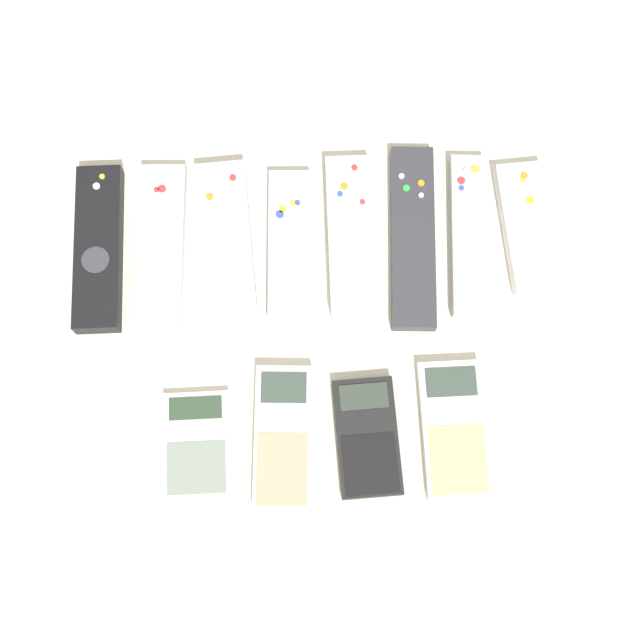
{
  "coord_description": "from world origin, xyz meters",
  "views": [
    {
      "loc": [
        -0.01,
        -0.23,
        0.96
      ],
      "look_at": [
        0.0,
        0.03,
        0.01
      ],
      "focal_mm": 50.0,
      "sensor_mm": 36.0,
      "label": 1
    }
  ],
  "objects_px": {
    "remote_1": "(161,249)",
    "calculator_1": "(283,437)",
    "remote_2": "(226,238)",
    "remote_5": "(413,237)",
    "remote_4": "(351,235)",
    "remote_3": "(290,245)",
    "calculator_2": "(367,437)",
    "calculator_3": "(454,429)",
    "remote_6": "(469,235)",
    "remote_7": "(529,228)",
    "calculator_0": "(197,444)",
    "remote_0": "(99,248)"
  },
  "relations": [
    {
      "from": "remote_2",
      "to": "calculator_3",
      "type": "relative_size",
      "value": 1.22
    },
    {
      "from": "remote_1",
      "to": "remote_2",
      "type": "height_order",
      "value": "remote_2"
    },
    {
      "from": "remote_7",
      "to": "calculator_3",
      "type": "xyz_separation_m",
      "value": [
        -0.1,
        -0.23,
        -0.0
      ]
    },
    {
      "from": "remote_3",
      "to": "calculator_2",
      "type": "bearing_deg",
      "value": -69.16
    },
    {
      "from": "remote_4",
      "to": "remote_6",
      "type": "bearing_deg",
      "value": -1.45
    },
    {
      "from": "remote_0",
      "to": "remote_3",
      "type": "distance_m",
      "value": 0.22
    },
    {
      "from": "remote_1",
      "to": "calculator_1",
      "type": "xyz_separation_m",
      "value": [
        0.13,
        -0.22,
        -0.0
      ]
    },
    {
      "from": "remote_0",
      "to": "remote_7",
      "type": "relative_size",
      "value": 1.23
    },
    {
      "from": "remote_6",
      "to": "calculator_3",
      "type": "height_order",
      "value": "remote_6"
    },
    {
      "from": "remote_2",
      "to": "remote_4",
      "type": "height_order",
      "value": "remote_2"
    },
    {
      "from": "remote_1",
      "to": "remote_7",
      "type": "distance_m",
      "value": 0.42
    },
    {
      "from": "remote_1",
      "to": "remote_5",
      "type": "relative_size",
      "value": 0.91
    },
    {
      "from": "remote_4",
      "to": "calculator_2",
      "type": "height_order",
      "value": "remote_4"
    },
    {
      "from": "remote_4",
      "to": "calculator_1",
      "type": "bearing_deg",
      "value": -110.18
    },
    {
      "from": "remote_7",
      "to": "calculator_0",
      "type": "height_order",
      "value": "remote_7"
    },
    {
      "from": "remote_6",
      "to": "calculator_3",
      "type": "bearing_deg",
      "value": -95.4
    },
    {
      "from": "remote_2",
      "to": "remote_6",
      "type": "relative_size",
      "value": 0.93
    },
    {
      "from": "remote_2",
      "to": "calculator_3",
      "type": "xyz_separation_m",
      "value": [
        0.24,
        -0.23,
        -0.01
      ]
    },
    {
      "from": "remote_0",
      "to": "calculator_2",
      "type": "distance_m",
      "value": 0.37
    },
    {
      "from": "remote_5",
      "to": "remote_3",
      "type": "bearing_deg",
      "value": -174.99
    },
    {
      "from": "remote_0",
      "to": "remote_2",
      "type": "distance_m",
      "value": 0.14
    },
    {
      "from": "remote_7",
      "to": "calculator_1",
      "type": "bearing_deg",
      "value": -145.29
    },
    {
      "from": "remote_1",
      "to": "remote_6",
      "type": "bearing_deg",
      "value": 2.2
    },
    {
      "from": "calculator_1",
      "to": "remote_3",
      "type": "bearing_deg",
      "value": 89.14
    },
    {
      "from": "calculator_1",
      "to": "calculator_2",
      "type": "relative_size",
      "value": 1.2
    },
    {
      "from": "remote_2",
      "to": "remote_6",
      "type": "xyz_separation_m",
      "value": [
        0.28,
        -0.01,
        -0.0
      ]
    },
    {
      "from": "remote_5",
      "to": "remote_6",
      "type": "relative_size",
      "value": 1.13
    },
    {
      "from": "remote_3",
      "to": "calculator_1",
      "type": "relative_size",
      "value": 1.15
    },
    {
      "from": "remote_6",
      "to": "remote_2",
      "type": "bearing_deg",
      "value": -177.74
    },
    {
      "from": "remote_3",
      "to": "calculator_1",
      "type": "height_order",
      "value": "remote_3"
    },
    {
      "from": "remote_3",
      "to": "remote_7",
      "type": "bearing_deg",
      "value": 4.02
    },
    {
      "from": "remote_2",
      "to": "remote_4",
      "type": "bearing_deg",
      "value": -4.46
    },
    {
      "from": "remote_2",
      "to": "calculator_3",
      "type": "bearing_deg",
      "value": -46.54
    },
    {
      "from": "remote_2",
      "to": "calculator_3",
      "type": "height_order",
      "value": "remote_2"
    },
    {
      "from": "calculator_0",
      "to": "remote_3",
      "type": "bearing_deg",
      "value": 63.4
    },
    {
      "from": "remote_1",
      "to": "calculator_3",
      "type": "relative_size",
      "value": 1.35
    },
    {
      "from": "remote_6",
      "to": "calculator_1",
      "type": "height_order",
      "value": "remote_6"
    },
    {
      "from": "remote_7",
      "to": "calculator_2",
      "type": "bearing_deg",
      "value": -134.07
    },
    {
      "from": "remote_6",
      "to": "calculator_2",
      "type": "relative_size",
      "value": 1.5
    },
    {
      "from": "remote_2",
      "to": "remote_5",
      "type": "relative_size",
      "value": 0.82
    },
    {
      "from": "remote_3",
      "to": "calculator_0",
      "type": "height_order",
      "value": "remote_3"
    },
    {
      "from": "calculator_3",
      "to": "remote_0",
      "type": "bearing_deg",
      "value": 149.8
    },
    {
      "from": "remote_6",
      "to": "remote_3",
      "type": "bearing_deg",
      "value": -175.33
    },
    {
      "from": "calculator_3",
      "to": "calculator_1",
      "type": "bearing_deg",
      "value": 179.83
    },
    {
      "from": "remote_2",
      "to": "calculator_1",
      "type": "bearing_deg",
      "value": -79.18
    },
    {
      "from": "remote_5",
      "to": "remote_7",
      "type": "relative_size",
      "value": 1.4
    },
    {
      "from": "remote_0",
      "to": "remote_1",
      "type": "bearing_deg",
      "value": -2.24
    },
    {
      "from": "remote_2",
      "to": "remote_4",
      "type": "xyz_separation_m",
      "value": [
        0.14,
        -0.0,
        -0.0
      ]
    },
    {
      "from": "remote_6",
      "to": "calculator_2",
      "type": "distance_m",
      "value": 0.26
    },
    {
      "from": "calculator_2",
      "to": "remote_7",
      "type": "bearing_deg",
      "value": 47.06
    }
  ]
}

